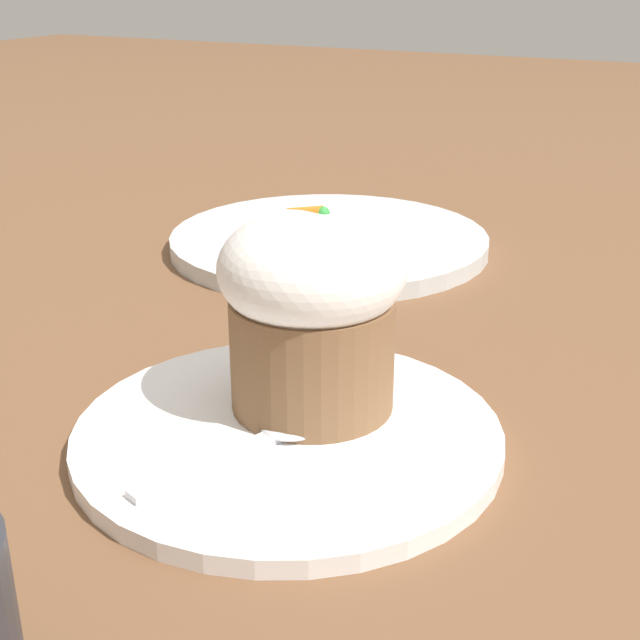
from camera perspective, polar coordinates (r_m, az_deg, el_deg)
name	(u,v)px	position (r m, az deg, el deg)	size (l,w,h in m)	color
ground_plane	(288,443)	(0.48, -2.06, -7.87)	(4.00, 4.00, 0.00)	brown
dessert_plate	(288,435)	(0.48, -2.06, -7.34)	(0.23, 0.23, 0.01)	white
carrot_cake	(320,308)	(0.47, 0.00, 0.76)	(0.10, 0.10, 0.11)	brown
spoon	(275,434)	(0.46, -2.90, -7.29)	(0.06, 0.12, 0.01)	silver
side_plate	(329,241)	(0.80, 0.58, 5.07)	(0.28, 0.28, 0.01)	silver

